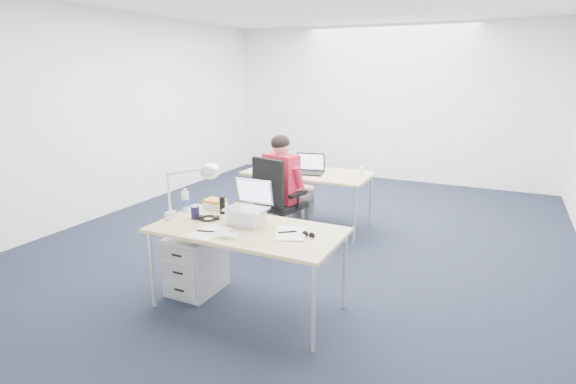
{
  "coord_description": "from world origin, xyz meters",
  "views": [
    {
      "loc": [
        2.01,
        -4.86,
        2.01
      ],
      "look_at": [
        0.17,
        -1.03,
        0.85
      ],
      "focal_mm": 28.0,
      "sensor_mm": 36.0,
      "label": 1
    }
  ],
  "objects_px": {
    "desk_near": "(247,234)",
    "water_bottle": "(186,200)",
    "computer_mouse": "(228,235)",
    "drawer_pedestal_far": "(266,203)",
    "cordless_phone": "(222,205)",
    "far_cup": "(362,171)",
    "desk_far": "(308,176)",
    "seated_person": "(289,189)",
    "sunglasses": "(308,235)",
    "book_stack": "(215,204)",
    "can_koozie": "(195,212)",
    "silver_laptop": "(246,204)",
    "bear_figurine": "(236,210)",
    "dark_laptop": "(309,164)",
    "drawer_pedestal_near": "(196,263)",
    "office_chair": "(279,220)",
    "wireless_keyboard": "(221,234)",
    "desk_lamp": "(184,190)",
    "headphones": "(208,218)"
  },
  "relations": [
    {
      "from": "desk_near",
      "to": "water_bottle",
      "type": "height_order",
      "value": "water_bottle"
    },
    {
      "from": "desk_near",
      "to": "computer_mouse",
      "type": "height_order",
      "value": "computer_mouse"
    },
    {
      "from": "drawer_pedestal_far",
      "to": "cordless_phone",
      "type": "bearing_deg",
      "value": -73.57
    },
    {
      "from": "far_cup",
      "to": "desk_far",
      "type": "bearing_deg",
      "value": -165.54
    },
    {
      "from": "seated_person",
      "to": "sunglasses",
      "type": "xyz_separation_m",
      "value": [
        0.92,
        -1.56,
        0.1
      ]
    },
    {
      "from": "book_stack",
      "to": "computer_mouse",
      "type": "bearing_deg",
      "value": -48.5
    },
    {
      "from": "cordless_phone",
      "to": "far_cup",
      "type": "bearing_deg",
      "value": 60.7
    },
    {
      "from": "water_bottle",
      "to": "can_koozie",
      "type": "bearing_deg",
      "value": -32.48
    },
    {
      "from": "far_cup",
      "to": "silver_laptop",
      "type": "bearing_deg",
      "value": -98.59
    },
    {
      "from": "desk_far",
      "to": "water_bottle",
      "type": "bearing_deg",
      "value": -100.38
    },
    {
      "from": "can_koozie",
      "to": "bear_figurine",
      "type": "bearing_deg",
      "value": 29.79
    },
    {
      "from": "silver_laptop",
      "to": "far_cup",
      "type": "relative_size",
      "value": 4.05
    },
    {
      "from": "dark_laptop",
      "to": "sunglasses",
      "type": "bearing_deg",
      "value": -78.02
    },
    {
      "from": "drawer_pedestal_near",
      "to": "dark_laptop",
      "type": "height_order",
      "value": "dark_laptop"
    },
    {
      "from": "drawer_pedestal_near",
      "to": "desk_far",
      "type": "bearing_deg",
      "value": 84.03
    },
    {
      "from": "office_chair",
      "to": "wireless_keyboard",
      "type": "relative_size",
      "value": 3.76
    },
    {
      "from": "wireless_keyboard",
      "to": "computer_mouse",
      "type": "distance_m",
      "value": 0.07
    },
    {
      "from": "desk_near",
      "to": "cordless_phone",
      "type": "distance_m",
      "value": 0.48
    },
    {
      "from": "wireless_keyboard",
      "to": "book_stack",
      "type": "bearing_deg",
      "value": 117.2
    },
    {
      "from": "drawer_pedestal_far",
      "to": "far_cup",
      "type": "xyz_separation_m",
      "value": [
        1.22,
        0.28,
        0.5
      ]
    },
    {
      "from": "desk_lamp",
      "to": "headphones",
      "type": "bearing_deg",
      "value": 58.15
    },
    {
      "from": "water_bottle",
      "to": "desk_lamp",
      "type": "relative_size",
      "value": 0.38
    },
    {
      "from": "book_stack",
      "to": "sunglasses",
      "type": "relative_size",
      "value": 1.7
    },
    {
      "from": "wireless_keyboard",
      "to": "can_koozie",
      "type": "bearing_deg",
      "value": 139.07
    },
    {
      "from": "cordless_phone",
      "to": "dark_laptop",
      "type": "distance_m",
      "value": 1.86
    },
    {
      "from": "desk_near",
      "to": "desk_far",
      "type": "xyz_separation_m",
      "value": [
        -0.38,
        2.18,
        0.0
      ]
    },
    {
      "from": "can_koozie",
      "to": "sunglasses",
      "type": "distance_m",
      "value": 1.08
    },
    {
      "from": "cordless_phone",
      "to": "sunglasses",
      "type": "bearing_deg",
      "value": -22.86
    },
    {
      "from": "headphones",
      "to": "far_cup",
      "type": "distance_m",
      "value": 2.41
    },
    {
      "from": "cordless_phone",
      "to": "book_stack",
      "type": "bearing_deg",
      "value": 133.57
    },
    {
      "from": "drawer_pedestal_near",
      "to": "bear_figurine",
      "type": "bearing_deg",
      "value": 20.89
    },
    {
      "from": "far_cup",
      "to": "desk_lamp",
      "type": "bearing_deg",
      "value": -109.15
    },
    {
      "from": "seated_person",
      "to": "dark_laptop",
      "type": "relative_size",
      "value": 3.54
    },
    {
      "from": "computer_mouse",
      "to": "dark_laptop",
      "type": "xyz_separation_m",
      "value": [
        -0.3,
        2.35,
        0.11
      ]
    },
    {
      "from": "seated_person",
      "to": "book_stack",
      "type": "bearing_deg",
      "value": -83.25
    },
    {
      "from": "office_chair",
      "to": "far_cup",
      "type": "height_order",
      "value": "office_chair"
    },
    {
      "from": "desk_near",
      "to": "cordless_phone",
      "type": "xyz_separation_m",
      "value": [
        -0.4,
        0.24,
        0.13
      ]
    },
    {
      "from": "desk_near",
      "to": "drawer_pedestal_near",
      "type": "relative_size",
      "value": 2.91
    },
    {
      "from": "office_chair",
      "to": "drawer_pedestal_near",
      "type": "distance_m",
      "value": 1.38
    },
    {
      "from": "desk_near",
      "to": "office_chair",
      "type": "distance_m",
      "value": 1.54
    },
    {
      "from": "drawer_pedestal_near",
      "to": "book_stack",
      "type": "xyz_separation_m",
      "value": [
        0.04,
        0.28,
        0.5
      ]
    },
    {
      "from": "drawer_pedestal_near",
      "to": "drawer_pedestal_far",
      "type": "distance_m",
      "value": 2.04
    },
    {
      "from": "desk_lamp",
      "to": "far_cup",
      "type": "xyz_separation_m",
      "value": [
        0.85,
        2.44,
        -0.24
      ]
    },
    {
      "from": "sunglasses",
      "to": "office_chair",
      "type": "bearing_deg",
      "value": 134.97
    },
    {
      "from": "desk_near",
      "to": "can_koozie",
      "type": "height_order",
      "value": "can_koozie"
    },
    {
      "from": "water_bottle",
      "to": "far_cup",
      "type": "distance_m",
      "value": 2.43
    },
    {
      "from": "book_stack",
      "to": "sunglasses",
      "type": "bearing_deg",
      "value": -15.37
    },
    {
      "from": "drawer_pedestal_far",
      "to": "dark_laptop",
      "type": "height_order",
      "value": "dark_laptop"
    },
    {
      "from": "silver_laptop",
      "to": "water_bottle",
      "type": "height_order",
      "value": "silver_laptop"
    },
    {
      "from": "office_chair",
      "to": "seated_person",
      "type": "height_order",
      "value": "seated_person"
    }
  ]
}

